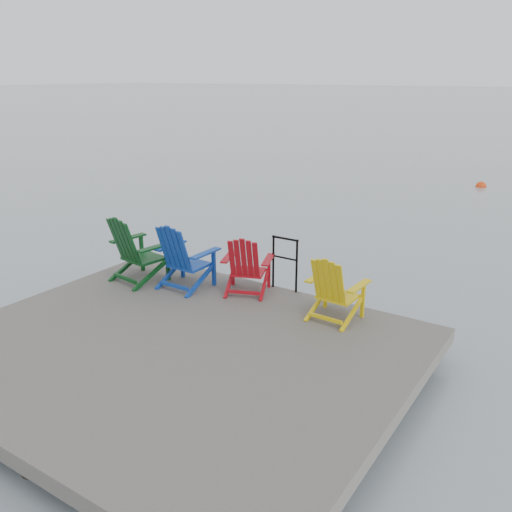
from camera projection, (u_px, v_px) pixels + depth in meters
The scene contains 8 objects.
ground at pixel (176, 377), 7.33m from camera, with size 400.00×400.00×0.00m, color gray.
dock at pixel (175, 354), 7.22m from camera, with size 6.00×5.00×1.40m.
handrail at pixel (285, 258), 8.81m from camera, with size 0.48×0.04×0.90m.
chair_green at pixel (136, 249), 9.17m from camera, with size 1.01×0.95×1.15m.
chair_blue at pixel (183, 256), 8.89m from camera, with size 0.89×0.82×1.11m.
chair_red at pixel (247, 264), 8.68m from camera, with size 0.94×0.90×0.98m.
chair_yellow at pixel (334, 288), 7.73m from camera, with size 0.81×0.75×0.98m.
buoy_a at pixel (481, 187), 19.73m from camera, with size 0.38×0.38×0.38m, color red.
Camera 1 is at (4.43, -4.78, 3.88)m, focal length 38.00 mm.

